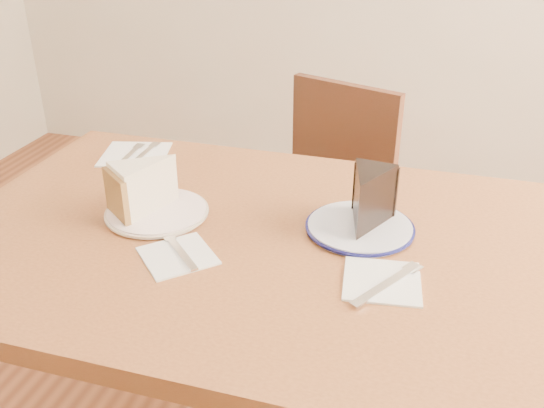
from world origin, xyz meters
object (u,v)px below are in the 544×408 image
(table, at_px, (255,277))
(carrot_cake, at_px, (149,187))
(chair_far, at_px, (318,214))
(chocolate_cake, at_px, (367,203))
(plate_navy, at_px, (360,227))
(plate_cream, at_px, (157,212))

(table, relative_size, carrot_cake, 9.39)
(chair_far, bearing_deg, table, 110.15)
(table, relative_size, chocolate_cake, 10.13)
(chair_far, height_order, carrot_cake, carrot_cake)
(chocolate_cake, bearing_deg, carrot_cake, 12.76)
(chair_far, xyz_separation_m, plate_navy, (0.20, -0.55, 0.29))
(chocolate_cake, bearing_deg, chair_far, -63.05)
(plate_navy, bearing_deg, carrot_cake, -173.28)
(plate_cream, bearing_deg, chocolate_cake, 7.45)
(table, distance_m, chocolate_cake, 0.27)
(table, bearing_deg, plate_navy, 21.37)
(chair_far, relative_size, plate_cream, 4.21)
(plate_navy, distance_m, chocolate_cake, 0.06)
(table, bearing_deg, plate_cream, 175.08)
(plate_cream, xyz_separation_m, carrot_cake, (-0.02, 0.01, 0.05))
(plate_navy, distance_m, carrot_cake, 0.43)
(carrot_cake, height_order, chocolate_cake, chocolate_cake)
(chocolate_cake, bearing_deg, plate_navy, -5.80)
(plate_cream, height_order, chocolate_cake, chocolate_cake)
(plate_navy, xyz_separation_m, chocolate_cake, (0.01, -0.00, 0.06))
(table, xyz_separation_m, carrot_cake, (-0.23, 0.02, 0.16))
(plate_cream, bearing_deg, table, -4.92)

